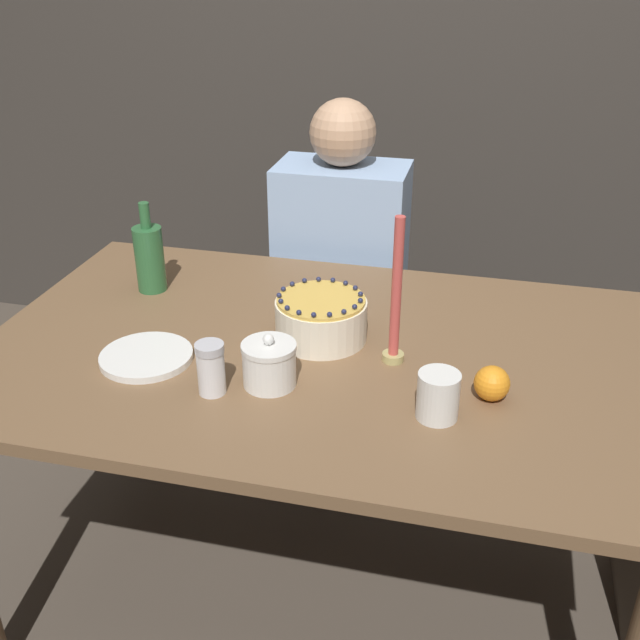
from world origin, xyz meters
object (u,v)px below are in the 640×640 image
at_px(cake, 320,318).
at_px(person_man_blue_shirt, 340,309).
at_px(bottle, 149,257).
at_px(sugar_bowl, 269,364).
at_px(candle, 396,303).
at_px(sugar_shaker, 211,368).

bearing_deg(cake, person_man_blue_shirt, 97.81).
bearing_deg(bottle, person_man_blue_shirt, 49.94).
relative_size(cake, sugar_bowl, 1.78).
bearing_deg(candle, sugar_bowl, -146.35).
relative_size(cake, sugar_shaker, 1.88).
relative_size(sugar_bowl, candle, 0.35).
bearing_deg(sugar_bowl, candle, 33.65).
height_order(cake, candle, candle).
xyz_separation_m(candle, person_man_blue_shirt, (-0.27, 0.71, -0.39)).
height_order(sugar_bowl, candle, candle).
distance_m(sugar_bowl, person_man_blue_shirt, 0.92).
xyz_separation_m(sugar_bowl, person_man_blue_shirt, (-0.03, 0.87, -0.30)).
distance_m(sugar_bowl, sugar_shaker, 0.12).
bearing_deg(sugar_shaker, cake, 59.72).
relative_size(cake, person_man_blue_shirt, 0.18).
bearing_deg(person_man_blue_shirt, bottle, 49.94).
relative_size(sugar_bowl, sugar_shaker, 1.05).
bearing_deg(person_man_blue_shirt, sugar_bowl, 92.18).
height_order(bottle, person_man_blue_shirt, person_man_blue_shirt).
xyz_separation_m(cake, sugar_bowl, (-0.06, -0.22, -0.00)).
xyz_separation_m(sugar_bowl, sugar_shaker, (-0.11, -0.06, 0.01)).
distance_m(cake, bottle, 0.53).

